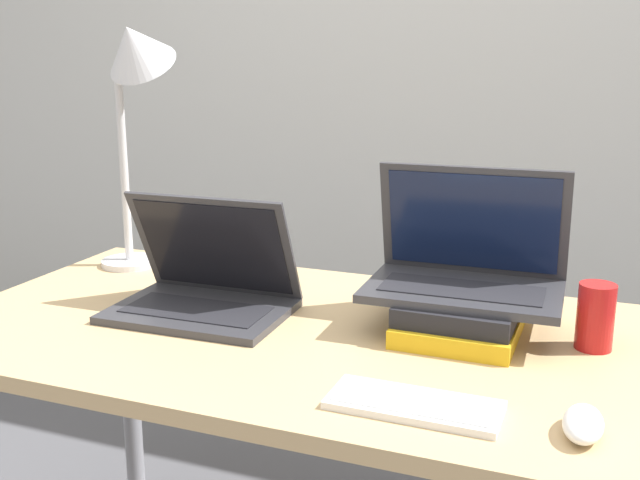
# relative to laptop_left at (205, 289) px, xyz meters

# --- Properties ---
(wall_back) EXTENTS (8.00, 0.05, 2.70)m
(wall_back) POSITION_rel_laptop_left_xyz_m (0.22, 1.36, 0.58)
(wall_back) COLOR silver
(wall_back) RESTS_ON ground_plane
(desk) EXTENTS (1.42, 0.78, 0.73)m
(desk) POSITION_rel_laptop_left_xyz_m (0.22, -0.01, -0.13)
(desk) COLOR tan
(desk) RESTS_ON ground_plane
(laptop_left) EXTENTS (0.36, 0.26, 0.24)m
(laptop_left) POSITION_rel_laptop_left_xyz_m (0.00, 0.00, 0.00)
(laptop_left) COLOR #333338
(laptop_left) RESTS_ON desk
(book_stack) EXTENTS (0.22, 0.27, 0.07)m
(book_stack) POSITION_rel_laptop_left_xyz_m (0.52, 0.07, -0.01)
(book_stack) COLOR gold
(book_stack) RESTS_ON desk
(laptop_on_books) EXTENTS (0.37, 0.24, 0.24)m
(laptop_on_books) POSITION_rel_laptop_left_xyz_m (0.51, 0.11, 0.07)
(laptop_on_books) COLOR #333338
(laptop_on_books) RESTS_ON book_stack
(wireless_keyboard) EXTENTS (0.26, 0.11, 0.01)m
(wireless_keyboard) POSITION_rel_laptop_left_xyz_m (0.51, -0.27, -0.04)
(wireless_keyboard) COLOR white
(wireless_keyboard) RESTS_ON desk
(mouse) EXTENTS (0.06, 0.11, 0.04)m
(mouse) POSITION_rel_laptop_left_xyz_m (0.75, -0.26, -0.03)
(mouse) COLOR white
(mouse) RESTS_ON desk
(soda_can) EXTENTS (0.07, 0.07, 0.12)m
(soda_can) POSITION_rel_laptop_left_xyz_m (0.76, 0.08, 0.01)
(soda_can) COLOR red
(soda_can) RESTS_ON desk
(desk_lamp) EXTENTS (0.23, 0.20, 0.62)m
(desk_lamp) POSITION_rel_laptop_left_xyz_m (-0.29, 0.20, 0.42)
(desk_lamp) COLOR silver
(desk_lamp) RESTS_ON desk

